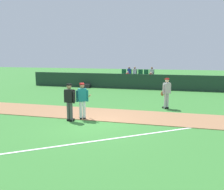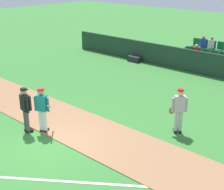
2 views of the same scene
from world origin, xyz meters
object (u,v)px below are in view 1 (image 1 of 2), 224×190
at_px(umpire_home_plate, 70,100).
at_px(equipment_bag, 85,86).
at_px(batter_teal_jersey, 82,100).
at_px(runner_grey_jersey, 166,92).

distance_m(umpire_home_plate, equipment_bag, 11.19).
bearing_deg(umpire_home_plate, batter_teal_jersey, 39.93).
height_order(umpire_home_plate, runner_grey_jersey, same).
relative_size(batter_teal_jersey, equipment_bag, 1.96).
bearing_deg(equipment_bag, batter_teal_jersey, -69.87).
relative_size(umpire_home_plate, equipment_bag, 1.96).
bearing_deg(batter_teal_jersey, umpire_home_plate, -140.07).
xyz_separation_m(batter_teal_jersey, runner_grey_jersey, (3.80, 3.33, -0.01)).
distance_m(batter_teal_jersey, runner_grey_jersey, 5.05).
xyz_separation_m(batter_teal_jersey, equipment_bag, (-3.76, 10.27, -0.79)).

